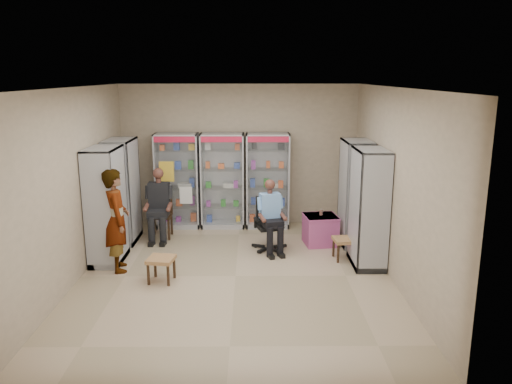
{
  "coord_description": "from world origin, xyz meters",
  "views": [
    {
      "loc": [
        0.27,
        -7.56,
        3.2
      ],
      "look_at": [
        0.34,
        0.7,
        1.24
      ],
      "focal_mm": 35.0,
      "sensor_mm": 36.0,
      "label": 1
    }
  ],
  "objects_px": {
    "wooden_chair": "(161,215)",
    "pink_trunk": "(320,230)",
    "cabinet_back_right": "(268,181)",
    "office_chair": "(269,224)",
    "cabinet_left_far": "(122,191)",
    "cabinet_right_near": "(369,208)",
    "cabinet_back_mid": "(223,181)",
    "cabinet_left_near": "(106,206)",
    "woven_stool_b": "(161,269)",
    "standing_man": "(117,220)",
    "seated_shopkeeper": "(269,217)",
    "cabinet_right_far": "(355,193)",
    "woven_stool_a": "(344,249)",
    "cabinet_back_left": "(178,181)"
  },
  "relations": [
    {
      "from": "cabinet_back_left",
      "to": "cabinet_back_right",
      "type": "bearing_deg",
      "value": 0.0
    },
    {
      "from": "pink_trunk",
      "to": "woven_stool_a",
      "type": "relative_size",
      "value": 1.54
    },
    {
      "from": "cabinet_right_near",
      "to": "woven_stool_b",
      "type": "relative_size",
      "value": 5.04
    },
    {
      "from": "cabinet_back_mid",
      "to": "cabinet_left_near",
      "type": "height_order",
      "value": "same"
    },
    {
      "from": "cabinet_left_far",
      "to": "cabinet_back_mid",
      "type": "bearing_deg",
      "value": 116.32
    },
    {
      "from": "cabinet_left_far",
      "to": "office_chair",
      "type": "bearing_deg",
      "value": 79.42
    },
    {
      "from": "office_chair",
      "to": "cabinet_back_right",
      "type": "bearing_deg",
      "value": 73.84
    },
    {
      "from": "pink_trunk",
      "to": "cabinet_right_far",
      "type": "bearing_deg",
      "value": 3.46
    },
    {
      "from": "cabinet_back_mid",
      "to": "pink_trunk",
      "type": "distance_m",
      "value": 2.37
    },
    {
      "from": "cabinet_right_far",
      "to": "pink_trunk",
      "type": "relative_size",
      "value": 3.38
    },
    {
      "from": "pink_trunk",
      "to": "woven_stool_b",
      "type": "height_order",
      "value": "pink_trunk"
    },
    {
      "from": "cabinet_right_near",
      "to": "standing_man",
      "type": "height_order",
      "value": "cabinet_right_near"
    },
    {
      "from": "cabinet_right_near",
      "to": "woven_stool_b",
      "type": "height_order",
      "value": "cabinet_right_near"
    },
    {
      "from": "cabinet_right_far",
      "to": "standing_man",
      "type": "bearing_deg",
      "value": 107.28
    },
    {
      "from": "woven_stool_b",
      "to": "standing_man",
      "type": "relative_size",
      "value": 0.23
    },
    {
      "from": "cabinet_left_far",
      "to": "standing_man",
      "type": "relative_size",
      "value": 1.16
    },
    {
      "from": "cabinet_right_near",
      "to": "cabinet_back_right",
      "type": "bearing_deg",
      "value": 36.16
    },
    {
      "from": "cabinet_right_near",
      "to": "seated_shopkeeper",
      "type": "xyz_separation_m",
      "value": [
        -1.64,
        0.72,
        -0.37
      ]
    },
    {
      "from": "cabinet_right_far",
      "to": "cabinet_right_near",
      "type": "relative_size",
      "value": 1.0
    },
    {
      "from": "office_chair",
      "to": "cabinet_right_near",
      "type": "bearing_deg",
      "value": -40.97
    },
    {
      "from": "cabinet_back_right",
      "to": "office_chair",
      "type": "bearing_deg",
      "value": -90.43
    },
    {
      "from": "cabinet_right_far",
      "to": "pink_trunk",
      "type": "distance_m",
      "value": 0.97
    },
    {
      "from": "cabinet_left_far",
      "to": "woven_stool_b",
      "type": "xyz_separation_m",
      "value": [
        1.07,
        -2.0,
        -0.8
      ]
    },
    {
      "from": "cabinet_left_far",
      "to": "office_chair",
      "type": "xyz_separation_m",
      "value": [
        2.82,
        -0.53,
        -0.5
      ]
    },
    {
      "from": "cabinet_back_left",
      "to": "cabinet_left_near",
      "type": "height_order",
      "value": "same"
    },
    {
      "from": "cabinet_back_mid",
      "to": "seated_shopkeeper",
      "type": "xyz_separation_m",
      "value": [
        0.94,
        -1.51,
        -0.37
      ]
    },
    {
      "from": "cabinet_back_left",
      "to": "pink_trunk",
      "type": "distance_m",
      "value": 3.19
    },
    {
      "from": "cabinet_back_mid",
      "to": "cabinet_left_far",
      "type": "height_order",
      "value": "same"
    },
    {
      "from": "cabinet_back_left",
      "to": "office_chair",
      "type": "xyz_separation_m",
      "value": [
        1.89,
        -1.46,
        -0.5
      ]
    },
    {
      "from": "seated_shopkeeper",
      "to": "pink_trunk",
      "type": "bearing_deg",
      "value": 3.04
    },
    {
      "from": "cabinet_left_far",
      "to": "pink_trunk",
      "type": "xyz_separation_m",
      "value": [
        3.81,
        -0.24,
        -0.72
      ]
    },
    {
      "from": "cabinet_right_near",
      "to": "cabinet_left_near",
      "type": "relative_size",
      "value": 1.0
    },
    {
      "from": "cabinet_left_near",
      "to": "woven_stool_b",
      "type": "distance_m",
      "value": 1.61
    },
    {
      "from": "cabinet_right_far",
      "to": "cabinet_right_near",
      "type": "bearing_deg",
      "value": -180.0
    },
    {
      "from": "cabinet_back_mid",
      "to": "cabinet_right_near",
      "type": "bearing_deg",
      "value": -40.84
    },
    {
      "from": "cabinet_left_near",
      "to": "standing_man",
      "type": "xyz_separation_m",
      "value": [
        0.28,
        -0.4,
        -0.14
      ]
    },
    {
      "from": "cabinet_back_right",
      "to": "standing_man",
      "type": "height_order",
      "value": "cabinet_back_right"
    },
    {
      "from": "standing_man",
      "to": "woven_stool_b",
      "type": "bearing_deg",
      "value": -140.25
    },
    {
      "from": "wooden_chair",
      "to": "pink_trunk",
      "type": "distance_m",
      "value": 3.17
    },
    {
      "from": "cabinet_left_near",
      "to": "standing_man",
      "type": "bearing_deg",
      "value": 34.99
    },
    {
      "from": "cabinet_back_right",
      "to": "cabinet_left_far",
      "type": "distance_m",
      "value": 2.98
    },
    {
      "from": "woven_stool_a",
      "to": "cabinet_back_mid",
      "type": "bearing_deg",
      "value": 138.64
    },
    {
      "from": "cabinet_back_left",
      "to": "cabinet_back_right",
      "type": "relative_size",
      "value": 1.0
    },
    {
      "from": "cabinet_right_near",
      "to": "cabinet_left_far",
      "type": "height_order",
      "value": "same"
    },
    {
      "from": "cabinet_back_left",
      "to": "pink_trunk",
      "type": "relative_size",
      "value": 3.38
    },
    {
      "from": "cabinet_right_near",
      "to": "cabinet_left_near",
      "type": "distance_m",
      "value": 4.46
    },
    {
      "from": "cabinet_left_near",
      "to": "pink_trunk",
      "type": "distance_m",
      "value": 3.97
    },
    {
      "from": "cabinet_back_right",
      "to": "woven_stool_b",
      "type": "xyz_separation_m",
      "value": [
        -1.76,
        -2.93,
        -0.8
      ]
    },
    {
      "from": "woven_stool_b",
      "to": "standing_man",
      "type": "bearing_deg",
      "value": 147.79
    },
    {
      "from": "cabinet_back_right",
      "to": "cabinet_right_near",
      "type": "relative_size",
      "value": 1.0
    }
  ]
}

